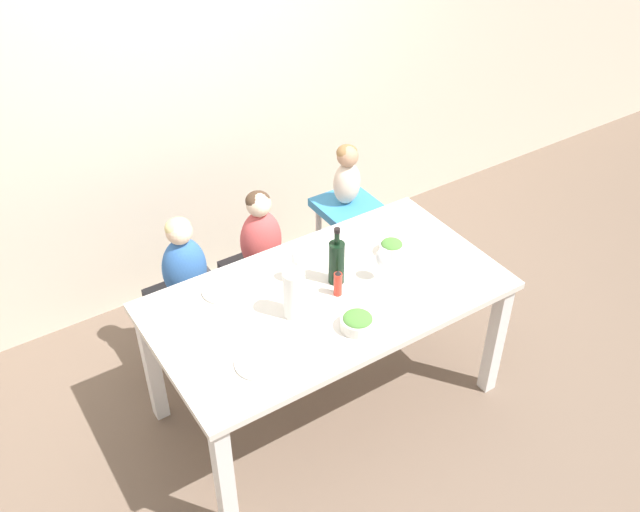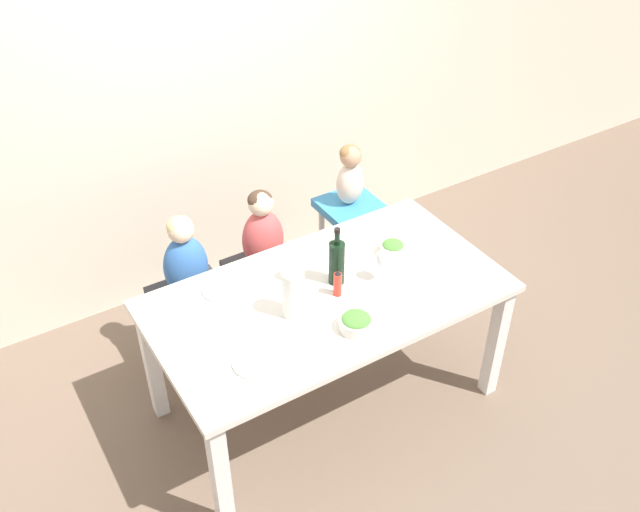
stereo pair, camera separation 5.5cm
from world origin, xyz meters
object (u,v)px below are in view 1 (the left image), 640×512
chair_far_center (263,278)px  dinner_plate_back_left (224,290)px  wine_glass_far (298,260)px  salad_bowl_small (392,247)px  person_child_left (183,261)px  salad_bowl_large (358,322)px  dinner_plate_front_left (260,363)px  wine_bottle (337,261)px  person_child_center (260,233)px  paper_towel_roll (294,294)px  person_baby_right (347,173)px  chair_right_highchair (346,226)px  chair_far_left (190,307)px  wine_glass_near (383,258)px

chair_far_center → dinner_plate_back_left: bearing=-136.9°
wine_glass_far → salad_bowl_small: size_ratio=1.40×
person_child_left → salad_bowl_small: size_ratio=3.78×
salad_bowl_large → dinner_plate_front_left: 0.48m
person_child_left → dinner_plate_front_left: 0.89m
dinner_plate_back_left → wine_bottle: bearing=-25.2°
person_child_left → wine_glass_far: (0.39, -0.51, 0.17)m
person_child_center → paper_towel_roll: (-0.21, -0.70, 0.17)m
person_child_left → person_baby_right: 1.04m
person_baby_right → person_child_center: bearing=-180.0°
wine_bottle → paper_towel_roll: 0.31m
wine_bottle → dinner_plate_back_left: size_ratio=1.45×
chair_right_highchair → paper_towel_roll: (-0.78, -0.70, 0.33)m
chair_far_left → chair_right_highchair: 1.03m
person_child_center → paper_towel_roll: bearing=-106.4°
person_baby_right → paper_towel_roll: 1.05m
person_baby_right → salad_bowl_small: person_baby_right is taller
wine_glass_near → salad_bowl_large: (-0.30, -0.22, -0.09)m
chair_far_left → person_child_center: 0.55m
person_child_center → salad_bowl_large: 0.94m
person_baby_right → wine_glass_far: 0.81m
salad_bowl_large → salad_bowl_small: (0.47, 0.36, -0.00)m
chair_right_highchair → chair_far_center: bearing=180.0°
paper_towel_roll → wine_glass_near: (0.49, -0.01, 0.01)m
chair_far_center → wine_bottle: (0.09, -0.61, 0.48)m
wine_bottle → dinner_plate_back_left: 0.55m
chair_right_highchair → dinner_plate_back_left: bearing=-158.8°
person_child_left → paper_towel_roll: (0.24, -0.70, 0.17)m
chair_far_center → dinner_plate_back_left: 0.66m
chair_right_highchair → paper_towel_roll: 1.10m
wine_glass_far → salad_bowl_large: (0.04, -0.43, -0.09)m
chair_far_left → dinner_plate_back_left: 0.53m
chair_far_center → chair_right_highchair: chair_right_highchair is taller
dinner_plate_front_left → dinner_plate_back_left: size_ratio=1.00×
person_child_center → wine_glass_far: (-0.06, -0.51, 0.17)m
person_baby_right → paper_towel_roll: person_baby_right is taller
chair_far_center → wine_glass_far: size_ratio=2.65×
person_baby_right → chair_right_highchair: bearing=-90.0°
person_baby_right → wine_glass_near: person_baby_right is taller
chair_far_center → chair_right_highchair: 0.59m
dinner_plate_front_left → salad_bowl_large: bearing=-5.4°
chair_right_highchair → dinner_plate_front_left: size_ratio=3.29×
chair_far_left → dinner_plate_front_left: dinner_plate_front_left is taller
chair_right_highchair → person_child_center: bearing=179.9°
person_child_center → salad_bowl_large: size_ratio=3.10×
person_baby_right → chair_far_center: bearing=-179.9°
person_child_left → paper_towel_roll: size_ratio=2.01×
wine_glass_near → dinner_plate_back_left: bearing=153.8°
person_child_left → person_child_center: same height
paper_towel_roll → salad_bowl_small: paper_towel_roll is taller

